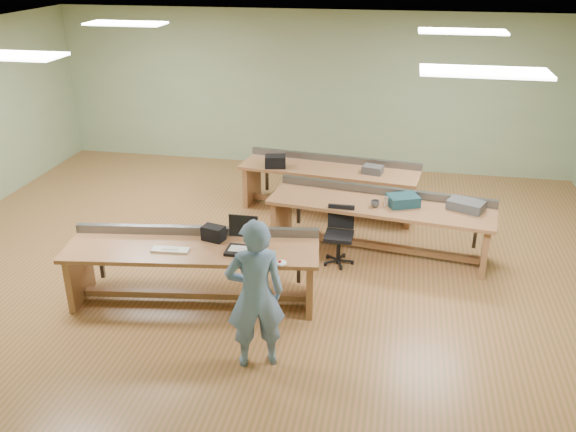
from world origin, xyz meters
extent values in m
plane|color=#975D39|center=(0.00, 0.00, 0.00)|extent=(10.00, 10.00, 0.00)
plane|color=silver|center=(0.00, 0.00, 3.00)|extent=(10.00, 10.00, 0.00)
cube|color=gray|center=(0.00, 4.00, 1.50)|extent=(10.00, 0.04, 3.00)
cube|color=gray|center=(0.00, -4.00, 1.50)|extent=(10.00, 0.04, 3.00)
cube|color=white|center=(-2.50, -1.50, 2.97)|extent=(1.20, 0.50, 0.03)
cube|color=white|center=(-2.50, 1.50, 2.97)|extent=(1.20, 0.50, 0.03)
cube|color=white|center=(2.50, -1.50, 2.97)|extent=(1.20, 0.50, 0.03)
cube|color=white|center=(2.50, 1.50, 2.97)|extent=(1.20, 0.50, 0.03)
cube|color=#95643F|center=(-0.59, -1.39, 0.72)|extent=(3.14, 1.23, 0.05)
cube|color=#95643F|center=(-2.01, -1.59, 0.35)|extent=(0.18, 0.72, 0.70)
cube|color=#95643F|center=(0.82, -1.19, 0.35)|extent=(0.18, 0.72, 0.70)
cube|color=#95643F|center=(-0.59, -1.39, 0.10)|extent=(2.74, 0.48, 0.08)
cube|color=#55585D|center=(-0.65, -1.03, 0.81)|extent=(3.03, 0.50, 0.11)
cube|color=#95643F|center=(1.56, 0.39, 0.72)|extent=(3.22, 1.26, 0.05)
cube|color=#95643F|center=(0.10, 0.60, 0.35)|extent=(0.18, 0.74, 0.70)
cube|color=#95643F|center=(3.01, 0.19, 0.35)|extent=(0.18, 0.74, 0.70)
cube|color=#95643F|center=(1.56, 0.39, 0.10)|extent=(2.83, 0.49, 0.08)
cube|color=#55585D|center=(1.61, 0.77, 0.81)|extent=(3.12, 0.51, 0.11)
cube|color=#95643F|center=(0.67, 1.74, 0.72)|extent=(2.98, 1.12, 0.05)
cube|color=#95643F|center=(-0.68, 1.91, 0.35)|extent=(0.16, 0.68, 0.70)
cube|color=#95643F|center=(2.01, 1.57, 0.35)|extent=(0.16, 0.68, 0.70)
cube|color=#95643F|center=(0.67, 1.74, 0.10)|extent=(2.60, 0.42, 0.08)
cube|color=#55585D|center=(0.71, 2.08, 0.81)|extent=(2.89, 0.43, 0.11)
imported|color=#687FAA|center=(0.44, -2.42, 0.83)|extent=(0.71, 0.59, 1.67)
cube|color=black|center=(0.02, -1.39, 0.77)|extent=(0.35, 0.29, 0.04)
cube|color=black|center=(0.02, -1.25, 1.03)|extent=(0.35, 0.02, 0.28)
cube|color=silver|center=(-0.81, -1.52, 0.76)|extent=(0.45, 0.18, 0.03)
ellipsoid|color=white|center=(0.55, -1.62, 0.78)|extent=(0.13, 0.15, 0.06)
cube|color=black|center=(-0.40, -1.13, 0.84)|extent=(0.30, 0.23, 0.18)
cylinder|color=black|center=(1.04, -0.06, 0.20)|extent=(0.05, 0.05, 0.40)
cube|color=black|center=(1.04, -0.06, 0.42)|extent=(0.38, 0.38, 0.05)
cube|color=black|center=(1.04, 0.12, 0.64)|extent=(0.36, 0.05, 0.34)
cylinder|color=black|center=(1.04, -0.06, 0.03)|extent=(0.44, 0.44, 0.05)
cube|color=#133640|center=(1.87, 0.41, 0.82)|extent=(0.50, 0.45, 0.14)
cube|color=#3E3E41|center=(2.72, 0.42, 0.81)|extent=(0.55, 0.46, 0.13)
imported|color=#3E3E41|center=(1.49, 0.28, 0.80)|extent=(0.14, 0.14, 0.10)
cylinder|color=silver|center=(1.65, 0.34, 0.82)|extent=(0.09, 0.09, 0.13)
cube|color=black|center=(-0.21, 1.64, 0.85)|extent=(0.38, 0.30, 0.19)
cube|color=#3E3E41|center=(1.38, 1.64, 0.81)|extent=(0.35, 0.29, 0.12)
camera|label=1|loc=(1.76, -7.57, 4.07)|focal=38.00mm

